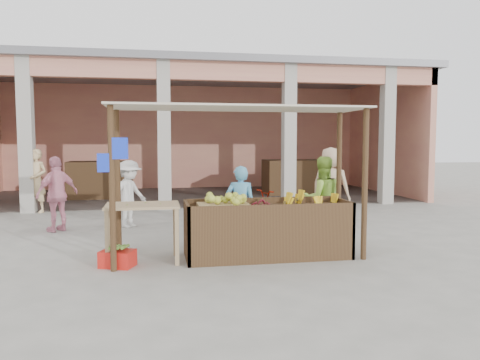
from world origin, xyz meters
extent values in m
plane|color=gray|center=(0.00, 0.00, 0.00)|extent=(60.00, 60.00, 0.00)
cube|color=tan|center=(0.00, 11.40, 2.00)|extent=(14.00, 0.20, 4.00)
cube|color=tan|center=(6.90, 8.50, 2.00)|extent=(0.20, 6.00, 4.00)
cube|color=tan|center=(0.00, 5.65, 3.75)|extent=(14.00, 0.30, 0.50)
cube|color=slate|center=(0.00, 8.50, 4.10)|extent=(14.40, 6.40, 0.20)
cube|color=#A6A299|center=(-4.50, 5.65, 2.00)|extent=(0.35, 0.35, 4.00)
cube|color=#A6A299|center=(-1.00, 5.65, 2.00)|extent=(0.35, 0.35, 4.00)
cube|color=#A6A299|center=(2.50, 5.65, 2.00)|extent=(0.35, 0.35, 4.00)
cube|color=#A6A299|center=(5.50, 5.65, 2.00)|extent=(0.35, 0.35, 4.00)
cube|color=#4C361E|center=(-3.00, 8.50, 0.60)|extent=(2.00, 1.20, 1.20)
cube|color=#4C361E|center=(3.50, 8.50, 0.60)|extent=(2.00, 1.20, 1.20)
cube|color=#4C361E|center=(0.50, 0.00, 0.40)|extent=(2.60, 0.95, 0.80)
cylinder|color=#4C361E|center=(-1.85, -0.45, 1.18)|extent=(0.09, 0.09, 2.35)
cylinder|color=#4C361E|center=(1.95, -0.45, 1.18)|extent=(0.09, 0.09, 2.35)
cylinder|color=#4C361E|center=(-1.85, 0.60, 1.18)|extent=(0.09, 0.09, 2.35)
cylinder|color=#4C361E|center=(1.95, 0.60, 1.18)|extent=(0.09, 0.09, 2.35)
cube|color=beige|center=(0.05, 0.08, 2.37)|extent=(4.00, 1.35, 0.03)
cube|color=blue|center=(-1.73, -0.45, 1.75)|extent=(0.22, 0.08, 0.30)
cube|color=blue|center=(-1.95, -0.45, 1.55)|extent=(0.18, 0.07, 0.26)
cube|color=#A18453|center=(-0.19, 0.04, 0.83)|extent=(0.80, 0.70, 0.06)
ellipsoid|color=gold|center=(-0.19, 0.04, 0.94)|extent=(0.69, 0.60, 0.15)
ellipsoid|color=maroon|center=(0.41, -0.06, 0.87)|extent=(0.42, 0.34, 0.13)
cube|color=tan|center=(-1.45, 0.02, 0.87)|extent=(1.10, 0.74, 0.04)
cube|color=tan|center=(-1.95, -0.30, 0.43)|extent=(0.06, 0.06, 0.85)
cube|color=tan|center=(-0.95, -0.30, 0.43)|extent=(0.06, 0.06, 0.85)
cube|color=tan|center=(-1.95, 0.34, 0.43)|extent=(0.06, 0.06, 0.85)
cube|color=tan|center=(-0.95, 0.34, 0.43)|extent=(0.06, 0.06, 0.85)
cube|color=red|center=(-1.81, -0.21, 0.12)|extent=(0.56, 0.49, 0.25)
ellipsoid|color=maroon|center=(2.84, 5.22, 0.28)|extent=(0.40, 0.40, 0.55)
ellipsoid|color=maroon|center=(3.16, 5.27, 0.28)|extent=(0.40, 0.40, 0.55)
ellipsoid|color=maroon|center=(3.01, 5.50, 0.28)|extent=(0.40, 0.40, 0.55)
imported|color=#55AAD8|center=(0.21, 0.74, 0.76)|extent=(0.67, 0.57, 1.52)
imported|color=#99CB42|center=(1.75, 0.89, 0.83)|extent=(0.81, 0.49, 1.66)
imported|color=#8C1203|center=(0.60, 2.02, 0.44)|extent=(1.23, 1.76, 0.88)
imported|color=silver|center=(-1.81, 3.03, 0.78)|extent=(1.04, 1.08, 1.56)
imported|color=pink|center=(-3.23, 2.82, 0.82)|extent=(1.07, 1.03, 1.65)
imported|color=tan|center=(2.54, 2.50, 0.95)|extent=(1.09, 1.04, 1.90)
imported|color=#D2B17E|center=(-4.29, 5.60, 0.86)|extent=(0.79, 0.72, 1.72)
camera|label=1|loc=(-1.25, -7.20, 1.85)|focal=35.00mm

